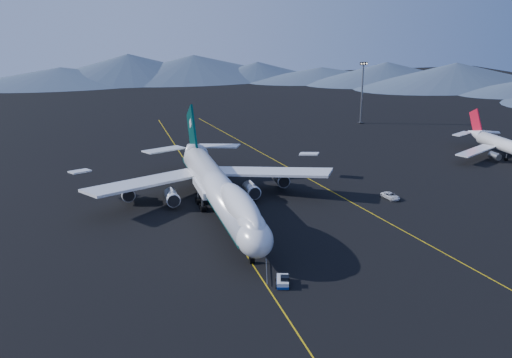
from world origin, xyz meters
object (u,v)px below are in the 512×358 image
object	(u,v)px
pushback_tug	(283,282)
service_van	(391,196)
boeing_747	(219,189)
floodlight_mast	(362,93)

from	to	relation	value
pushback_tug	service_van	distance (m)	51.74
boeing_747	floodlight_mast	world-z (taller)	floodlight_mast
pushback_tug	boeing_747	bearing A→B (deg)	112.07
floodlight_mast	boeing_747	bearing A→B (deg)	-132.52
boeing_747	pushback_tug	world-z (taller)	boeing_747
boeing_747	floodlight_mast	xyz separation A→B (m)	(74.90, 81.69, 6.11)
boeing_747	service_van	size ratio (longest dim) A/B	13.91
service_van	floodlight_mast	world-z (taller)	floodlight_mast
pushback_tug	floodlight_mast	world-z (taller)	floodlight_mast
service_van	pushback_tug	bearing A→B (deg)	-150.35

